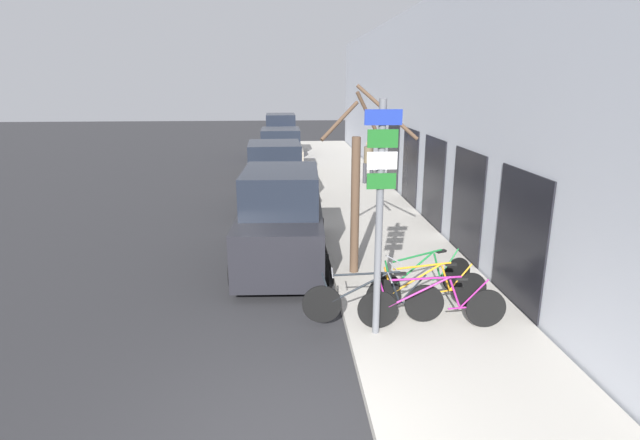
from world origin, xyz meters
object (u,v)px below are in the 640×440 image
parked_car_3 (281,138)px  parked_car_0 (282,221)px  signpost (379,211)px  bicycle_0 (432,306)px  parked_car_2 (281,155)px  bicycle_3 (422,280)px  parked_car_1 (275,178)px  pedestrian_near (368,159)px  bicycle_2 (427,290)px  bicycle_1 (373,301)px  street_tree (357,192)px

parked_car_3 → parked_car_0: bearing=-90.3°
signpost → parked_car_0: size_ratio=0.79×
bicycle_0 → parked_car_2: 15.16m
bicycle_3 → parked_car_1: 8.63m
pedestrian_near → parked_car_0: bearing=57.1°
bicycle_2 → parked_car_1: (-2.85, 8.56, 0.47)m
parked_car_3 → bicycle_3: bearing=-82.7°
signpost → bicycle_2: 2.15m
bicycle_1 → street_tree: bearing=2.2°
bicycle_2 → street_tree: 2.59m
parked_car_1 → pedestrian_near: bearing=38.2°
parked_car_0 → parked_car_2: 11.22m
parked_car_2 → parked_car_3: size_ratio=0.98×
signpost → parked_car_2: size_ratio=0.86×
parked_car_1 → parked_car_3: bearing=87.4°
bicycle_0 → parked_car_1: size_ratio=0.57×
signpost → bicycle_1: (0.02, 0.37, -1.67)m
signpost → bicycle_2: size_ratio=1.65×
street_tree → bicycle_1: bearing=-90.8°
signpost → bicycle_2: bearing=36.4°
signpost → parked_car_0: (-1.54, 3.83, -1.20)m
bicycle_2 → pedestrian_near: pedestrian_near is taller
bicycle_2 → parked_car_3: size_ratio=0.51×
bicycle_1 → parked_car_1: parked_car_1 is taller
parked_car_1 → bicycle_0: bearing=-75.3°
parked_car_0 → pedestrian_near: parked_car_0 is taller
parked_car_0 → pedestrian_near: (3.47, 8.63, 0.11)m
parked_car_3 → street_tree: 18.08m
bicycle_3 → signpost: bearing=114.5°
parked_car_3 → pedestrian_near: (3.54, -8.24, 0.04)m
bicycle_2 → parked_car_1: parked_car_1 is taller
bicycle_2 → parked_car_3: bearing=1.3°
parked_car_1 → street_tree: street_tree is taller
street_tree → parked_car_2: bearing=97.6°
bicycle_2 → parked_car_1: size_ratio=0.53×
bicycle_1 → parked_car_2: (-1.61, 14.68, 0.44)m
bicycle_1 → bicycle_3: bearing=-48.7°
signpost → bicycle_1: signpost is taller
street_tree → bicycle_3: bearing=-55.1°
bicycle_3 → pedestrian_near: pedestrian_near is taller
bicycle_3 → street_tree: street_tree is taller
parked_car_1 → parked_car_3: parked_car_3 is taller
parked_car_2 → street_tree: street_tree is taller
parked_car_0 → parked_car_1: (-0.24, 5.53, -0.02)m
parked_car_0 → bicycle_3: bearing=-42.4°
bicycle_0 → parked_car_3: (-2.57, 20.59, 0.54)m
parked_car_2 → parked_car_1: bearing=-92.2°
bicycle_0 → parked_car_0: bearing=36.8°
signpost → parked_car_1: signpost is taller
bicycle_1 → street_tree: size_ratio=0.61×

